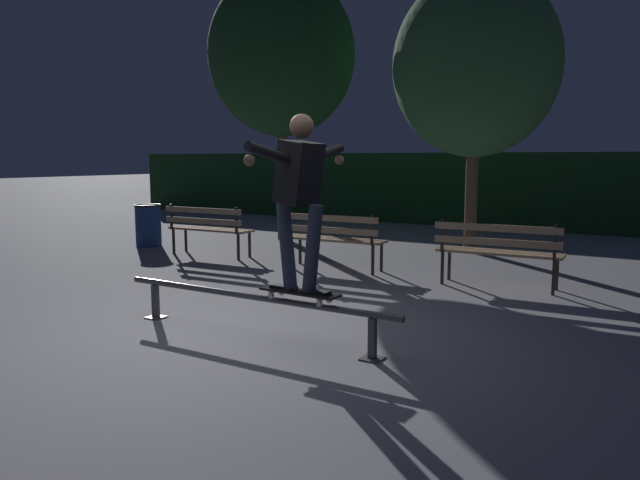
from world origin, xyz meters
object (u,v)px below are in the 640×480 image
tree_behind_benches (476,66)px  trash_can (148,225)px  park_bench_left_center (332,235)px  park_bench_right_center (498,247)px  grind_rail (251,302)px  park_bench_leftmost (207,225)px  skateboard (300,293)px  tree_far_left (282,55)px  skateboarder (299,188)px

tree_behind_benches → trash_can: (-5.49, -2.55, -2.86)m
park_bench_left_center → park_bench_right_center: bearing=0.0°
grind_rail → park_bench_leftmost: (-3.55, 3.35, 0.21)m
skateboard → trash_can: 6.96m
park_bench_right_center → tree_far_left: 6.44m
grind_rail → park_bench_leftmost: 4.88m
park_bench_leftmost → tree_behind_benches: size_ratio=0.33×
park_bench_leftmost → park_bench_right_center: bearing=0.0°
park_bench_right_center → trash_can: 6.77m
grind_rail → skateboarder: size_ratio=2.00×
skateboarder → park_bench_right_center: (0.86, 3.35, -0.89)m
grind_rail → skateboard: size_ratio=3.95×
park_bench_right_center → park_bench_left_center: bearing=180.0°
skateboarder → grind_rail: bearing=180.0°
park_bench_left_center → trash_can: bearing=175.6°
grind_rail → park_bench_left_center: bearing=107.7°
park_bench_leftmost → tree_behind_benches: tree_behind_benches is taller
grind_rail → trash_can: bearing=145.4°
park_bench_leftmost → park_bench_right_center: same height
skateboard → trash_can: size_ratio=0.99×
park_bench_leftmost → tree_behind_benches: (3.69, 2.88, 2.74)m
skateboarder → park_bench_left_center: size_ratio=0.96×
trash_can → skateboard: bearing=-32.0°
skateboard → tree_far_left: 7.83m
grind_rail → skateboarder: 1.23m
skateboard → park_bench_left_center: park_bench_left_center is taller
park_bench_right_center → tree_behind_benches: bearing=113.7°
skateboard → skateboarder: bearing=-2.7°
tree_behind_benches → trash_can: bearing=-155.1°
trash_can → grind_rail: bearing=-34.6°
park_bench_left_center → skateboard: bearing=-64.3°
grind_rail → tree_far_left: (-3.65, 5.76, 3.39)m
skateboarder → tree_behind_benches: 6.52m
grind_rail → skateboarder: (0.55, -0.00, 1.10)m
park_bench_left_center → tree_behind_benches: size_ratio=0.33×
skateboard → tree_far_left: tree_far_left is taller
tree_far_left → park_bench_leftmost: bearing=-87.6°
park_bench_leftmost → trash_can: size_ratio=2.02×
trash_can → park_bench_right_center: bearing=-2.8°
park_bench_left_center → park_bench_right_center: same height
skateboarder → park_bench_leftmost: skateboarder is taller
skateboard → skateboarder: 0.94m
park_bench_leftmost → tree_behind_benches: bearing=38.0°
skateboard → trash_can: trash_can is taller
grind_rail → park_bench_leftmost: park_bench_leftmost is taller
skateboarder → park_bench_left_center: 3.83m
grind_rail → park_bench_left_center: park_bench_left_center is taller
skateboarder → park_bench_right_center: size_ratio=0.96×
park_bench_right_center → skateboard: bearing=-104.4°
park_bench_right_center → tree_far_left: bearing=154.5°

